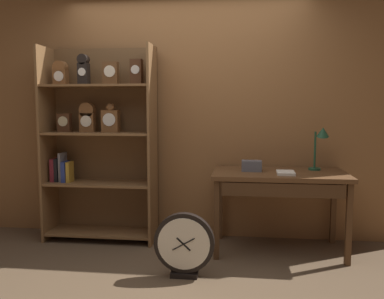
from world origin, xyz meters
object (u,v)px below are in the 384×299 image
workbench (279,182)px  round_clock_large (184,245)px  desk_lamp (321,140)px  open_repair_manual (286,173)px  bookshelf (98,141)px  toolbox_small (252,166)px

workbench → round_clock_large: workbench is taller
desk_lamp → open_repair_manual: desk_lamp is taller
bookshelf → toolbox_small: bookshelf is taller
desk_lamp → round_clock_large: (-1.21, -0.84, -0.80)m
bookshelf → desk_lamp: (2.24, -0.03, 0.03)m
round_clock_large → workbench: bearing=40.0°
workbench → round_clock_large: (-0.82, -0.68, -0.41)m
bookshelf → workbench: size_ratio=1.59×
bookshelf → workbench: bearing=-5.6°
toolbox_small → workbench: bearing=-8.1°
workbench → desk_lamp: 0.57m
open_repair_manual → desk_lamp: bearing=37.1°
bookshelf → workbench: (1.84, -0.18, -0.36)m
toolbox_small → open_repair_manual: bearing=-23.5°
open_repair_manual → round_clock_large: 1.16m
bookshelf → open_repair_manual: bearing=-8.3°
round_clock_large → desk_lamp: bearing=34.6°
bookshelf → workbench: bookshelf is taller
workbench → round_clock_large: size_ratio=2.34×
workbench → open_repair_manual: size_ratio=5.70×
bookshelf → open_repair_manual: bookshelf is taller
desk_lamp → open_repair_manual: size_ratio=1.99×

